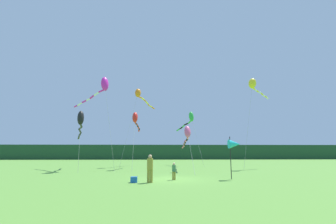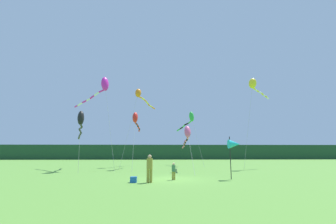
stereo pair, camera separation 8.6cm
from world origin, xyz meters
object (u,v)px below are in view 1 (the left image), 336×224
person_adult (150,167)px  banner_flag_pole (234,144)px  kite_red (135,119)px  kite_rainbow (187,134)px  kite_magenta (102,86)px  kite_green (190,118)px  kite_yellow (253,85)px  kite_orange (139,95)px  kite_black (81,121)px  person_child (174,170)px  cooler_box (134,180)px

person_adult → banner_flag_pole: 6.79m
kite_red → kite_rainbow: bearing=-29.3°
kite_red → kite_magenta: bearing=-172.8°
kite_magenta → kite_green: (11.74, 6.73, -2.95)m
kite_green → kite_yellow: (7.69, -5.70, 3.72)m
kite_red → kite_green: bearing=39.2°
kite_yellow → person_adult: bearing=-135.3°
kite_magenta → kite_orange: 7.18m
banner_flag_pole → kite_orange: bearing=118.5°
kite_orange → kite_yellow: (15.31, -4.83, 0.32)m
person_adult → kite_yellow: kite_yellow is taller
person_adult → kite_red: 13.51m
banner_flag_pole → kite_rainbow: kite_rainbow is taller
person_adult → kite_rainbow: bearing=68.0°
kite_black → banner_flag_pole: bearing=-29.0°
person_child → kite_black: kite_black is taller
kite_rainbow → cooler_box: bearing=-117.9°
cooler_box → banner_flag_pole: bearing=11.9°
person_child → kite_green: (3.60, 17.08, 6.32)m
kite_yellow → kite_black: (-21.05, -3.16, -5.37)m
person_adult → kite_magenta: kite_magenta is taller
kite_rainbow → kite_magenta: bearing=164.4°
cooler_box → kite_orange: (-1.25, 17.58, 10.22)m
banner_flag_pole → kite_rainbow: bearing=110.5°
kite_black → kite_magenta: bearing=52.7°
cooler_box → kite_rainbow: (4.71, 8.91, 3.69)m
kite_black → kite_rainbow: (11.70, -0.68, -1.48)m
kite_green → kite_yellow: 10.27m
kite_magenta → kite_black: size_ratio=1.43×
kite_green → kite_magenta: bearing=-150.2°
kite_magenta → kite_yellow: 19.47m
kite_yellow → banner_flag_pole: bearing=-120.6°
kite_green → kite_yellow: bearing=-36.6°
kite_orange → kite_black: kite_orange is taller
kite_magenta → kite_orange: bearing=54.9°
cooler_box → kite_red: kite_red is taller
banner_flag_pole → kite_magenta: (-12.82, 10.14, 7.37)m
kite_red → kite_black: (-5.77, -2.66, -0.67)m
kite_orange → kite_black: size_ratio=1.45×
person_adult → cooler_box: person_adult is taller
person_adult → person_child: bearing=40.6°
person_adult → kite_yellow: (13.00, 12.84, 9.70)m
kite_orange → kite_red: kite_orange is taller
kite_magenta → kite_yellow: size_ratio=0.96×
cooler_box → kite_green: 20.68m
person_child → kite_yellow: kite_yellow is taller
banner_flag_pole → person_adult: bearing=-165.3°
person_adult → kite_green: 20.20m
kite_orange → kite_red: bearing=-89.8°
person_adult → kite_rainbow: size_ratio=0.22×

